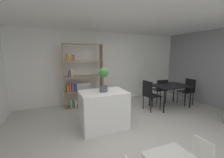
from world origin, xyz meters
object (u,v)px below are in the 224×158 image
(open_bookshelf, at_px, (81,80))
(dining_chair_window_side, at_px, (188,89))
(kitchen_island, at_px, (103,109))
(dining_chair_island_side, at_px, (150,93))
(potted_plant_on_island, at_px, (103,77))
(dining_table, at_px, (170,87))
(dining_chair_far, at_px, (160,89))

(open_bookshelf, height_order, dining_chair_window_side, open_bookshelf)
(kitchen_island, xyz_separation_m, dining_chair_window_side, (3.32, 0.48, 0.10))
(dining_chair_island_side, bearing_deg, potted_plant_on_island, 101.91)
(open_bookshelf, xyz_separation_m, dining_table, (2.74, -1.20, -0.24))
(dining_chair_far, distance_m, dining_chair_island_side, 0.93)
(kitchen_island, distance_m, potted_plant_on_island, 0.78)
(kitchen_island, height_order, dining_chair_far, kitchen_island)
(potted_plant_on_island, relative_size, dining_table, 0.47)
(kitchen_island, bearing_deg, dining_chair_window_side, 8.16)
(dining_chair_far, bearing_deg, dining_chair_island_side, 37.83)
(dining_chair_window_side, bearing_deg, open_bookshelf, -108.06)
(kitchen_island, bearing_deg, dining_table, 10.77)
(open_bookshelf, bearing_deg, dining_chair_far, -15.42)
(dining_chair_window_side, bearing_deg, dining_chair_island_side, -89.19)
(dining_table, height_order, dining_chair_window_side, dining_chair_window_side)
(potted_plant_on_island, xyz_separation_m, open_bookshelf, (-0.24, 1.69, -0.31))
(dining_chair_far, bearing_deg, dining_table, 100.22)
(open_bookshelf, xyz_separation_m, dining_chair_window_side, (3.56, -1.20, -0.38))
(potted_plant_on_island, bearing_deg, open_bookshelf, 98.15)
(potted_plant_on_island, bearing_deg, dining_chair_window_side, 8.36)
(dining_chair_window_side, bearing_deg, potted_plant_on_island, -81.05)
(open_bookshelf, distance_m, dining_chair_window_side, 3.77)
(kitchen_island, bearing_deg, dining_chair_island_side, 15.57)
(potted_plant_on_island, bearing_deg, dining_table, 11.04)
(open_bookshelf, xyz_separation_m, dining_chair_far, (2.73, -0.75, -0.39))
(open_bookshelf, relative_size, dining_chair_window_side, 2.31)
(kitchen_island, bearing_deg, dining_chair_far, 20.31)
(dining_chair_island_side, bearing_deg, open_bookshelf, 53.82)
(dining_chair_window_side, bearing_deg, dining_chair_far, -117.84)
(kitchen_island, relative_size, potted_plant_on_island, 1.92)
(potted_plant_on_island, xyz_separation_m, dining_chair_far, (2.49, 0.94, -0.70))
(kitchen_island, height_order, dining_table, kitchen_island)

